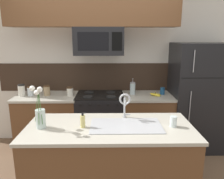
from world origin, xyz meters
The scene contains 22 objects.
ground_plane centered at (0.00, 0.00, 0.00)m, with size 10.00×10.00×0.00m, color brown.
rear_partition centered at (0.30, 1.28, 1.30)m, with size 5.20×0.10×2.60m, color silver.
splash_band centered at (0.00, 1.22, 1.15)m, with size 3.48×0.01×0.48m, color #332319.
back_counter_left centered at (-0.86, 0.90, 0.46)m, with size 1.00×0.65×0.91m.
back_counter_right centered at (0.78, 0.90, 0.46)m, with size 0.82×0.65×0.91m.
stove_range centered at (0.00, 0.90, 0.46)m, with size 0.76×0.64×0.93m.
microwave centered at (0.00, 0.88, 1.77)m, with size 0.74×0.40×0.41m.
upper_cabinet_band centered at (-0.09, 0.85, 2.28)m, with size 2.52×0.34×0.60m, color brown.
refrigerator centered at (1.62, 0.92, 0.87)m, with size 0.90×0.74×1.74m.
storage_jar_tall centered at (-1.25, 0.87, 1.00)m, with size 0.11×0.11×0.19m.
storage_jar_medium centered at (-1.12, 0.90, 0.99)m, with size 0.10×0.10×0.15m.
storage_jar_short centered at (-0.85, 0.90, 0.99)m, with size 0.10×0.10×0.16m.
storage_jar_squat centered at (-0.47, 0.88, 0.98)m, with size 0.11×0.11×0.14m.
banana_bunch centered at (0.90, 0.84, 0.93)m, with size 0.19×0.11×0.08m.
french_press centered at (0.54, 0.96, 1.01)m, with size 0.09×0.09×0.27m.
coffee_tin centered at (1.03, 0.95, 0.97)m, with size 0.08×0.08×0.11m, color #1E5184.
island_counter centered at (0.15, -0.35, 0.46)m, with size 1.78×0.80×0.91m.
kitchen_sink centered at (0.33, -0.35, 0.84)m, with size 0.76×0.42×0.16m.
sink_faucet centered at (0.33, -0.14, 1.11)m, with size 0.14×0.14×0.31m.
dish_soap_bottle centered at (-0.13, -0.38, 0.98)m, with size 0.06×0.05×0.16m.
drinking_glass centered at (0.83, -0.38, 0.97)m, with size 0.07×0.07×0.11m.
flower_vase centered at (-0.56, -0.39, 1.07)m, with size 0.16×0.20×0.46m.
Camera 1 is at (0.15, -2.52, 1.85)m, focal length 35.00 mm.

